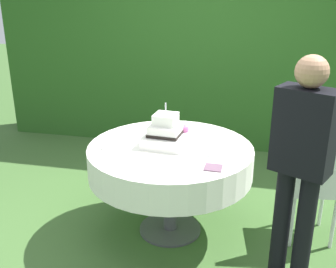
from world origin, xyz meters
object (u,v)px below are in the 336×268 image
cake_table (170,160)px  napkin_stack (213,168)px  serving_plate_near (214,154)px  garden_chair (315,182)px  wedding_cake (166,134)px  serving_plate_far (108,148)px  standing_person (301,160)px

cake_table → napkin_stack: 0.52m
serving_plate_near → garden_chair: 0.83m
wedding_cake → serving_plate_near: size_ratio=2.82×
wedding_cake → serving_plate_near: wedding_cake is taller
wedding_cake → serving_plate_far: size_ratio=3.25×
serving_plate_near → napkin_stack: bearing=-85.3°
wedding_cake → napkin_stack: size_ratio=2.90×
serving_plate_far → napkin_stack: bearing=-12.2°
napkin_stack → garden_chair: (0.75, 0.42, -0.24)m
napkin_stack → standing_person: (0.56, -0.10, 0.15)m
wedding_cake → standing_person: size_ratio=0.22×
cake_table → standing_person: 1.07m
standing_person → serving_plate_near: bearing=150.5°
serving_plate_far → garden_chair: garden_chair is taller
cake_table → standing_person: size_ratio=0.82×
cake_table → wedding_cake: (-0.04, 0.02, 0.22)m
garden_chair → standing_person: (-0.19, -0.52, 0.39)m
serving_plate_near → serving_plate_far: size_ratio=1.15×
serving_plate_near → garden_chair: (0.77, 0.19, -0.24)m
napkin_stack → wedding_cake: bearing=139.8°
cake_table → garden_chair: (1.13, 0.09, -0.11)m
garden_chair → serving_plate_far: bearing=-171.4°
garden_chair → standing_person: standing_person is taller
wedding_cake → napkin_stack: (0.42, -0.35, -0.09)m
serving_plate_near → garden_chair: size_ratio=0.14×
serving_plate_near → standing_person: size_ratio=0.08×
serving_plate_near → wedding_cake: bearing=163.1°
cake_table → wedding_cake: bearing=149.4°
serving_plate_near → serving_plate_far: (-0.83, -0.05, 0.00)m
serving_plate_near → napkin_stack: (0.02, -0.23, -0.00)m
napkin_stack → standing_person: 0.59m
cake_table → standing_person: standing_person is taller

